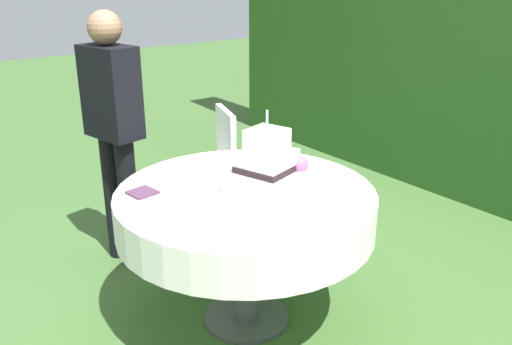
{
  "coord_description": "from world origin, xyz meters",
  "views": [
    {
      "loc": [
        2.06,
        -1.51,
        1.84
      ],
      "look_at": [
        0.04,
        0.04,
        0.87
      ],
      "focal_mm": 38.38,
      "sensor_mm": 36.0,
      "label": 1
    }
  ],
  "objects_px": {
    "garden_chair": "(213,159)",
    "napkin_stack": "(142,193)",
    "serving_plate_left": "(170,176)",
    "wedding_cake": "(268,169)",
    "standing_person": "(114,124)",
    "serving_plate_far": "(278,161)",
    "serving_plate_right": "(178,198)",
    "serving_plate_near": "(169,218)",
    "cake_table": "(246,211)"
  },
  "relations": [
    {
      "from": "garden_chair",
      "to": "cake_table",
      "type": "bearing_deg",
      "value": -24.73
    },
    {
      "from": "garden_chair",
      "to": "standing_person",
      "type": "relative_size",
      "value": 0.56
    },
    {
      "from": "serving_plate_near",
      "to": "garden_chair",
      "type": "height_order",
      "value": "garden_chair"
    },
    {
      "from": "standing_person",
      "to": "cake_table",
      "type": "bearing_deg",
      "value": 13.28
    },
    {
      "from": "wedding_cake",
      "to": "serving_plate_right",
      "type": "relative_size",
      "value": 2.88
    },
    {
      "from": "serving_plate_left",
      "to": "napkin_stack",
      "type": "bearing_deg",
      "value": -62.64
    },
    {
      "from": "cake_table",
      "to": "serving_plate_right",
      "type": "bearing_deg",
      "value": -109.99
    },
    {
      "from": "serving_plate_left",
      "to": "garden_chair",
      "type": "bearing_deg",
      "value": 133.48
    },
    {
      "from": "serving_plate_left",
      "to": "napkin_stack",
      "type": "height_order",
      "value": "napkin_stack"
    },
    {
      "from": "serving_plate_right",
      "to": "garden_chair",
      "type": "relative_size",
      "value": 0.16
    },
    {
      "from": "wedding_cake",
      "to": "serving_plate_far",
      "type": "relative_size",
      "value": 2.83
    },
    {
      "from": "serving_plate_right",
      "to": "garden_chair",
      "type": "height_order",
      "value": "garden_chair"
    },
    {
      "from": "serving_plate_far",
      "to": "napkin_stack",
      "type": "distance_m",
      "value": 0.84
    },
    {
      "from": "wedding_cake",
      "to": "napkin_stack",
      "type": "height_order",
      "value": "wedding_cake"
    },
    {
      "from": "wedding_cake",
      "to": "serving_plate_near",
      "type": "distance_m",
      "value": 0.57
    },
    {
      "from": "garden_chair",
      "to": "napkin_stack",
      "type": "bearing_deg",
      "value": -49.81
    },
    {
      "from": "serving_plate_far",
      "to": "serving_plate_right",
      "type": "xyz_separation_m",
      "value": [
        0.11,
        -0.73,
        0.0
      ]
    },
    {
      "from": "serving_plate_near",
      "to": "serving_plate_left",
      "type": "relative_size",
      "value": 1.11
    },
    {
      "from": "serving_plate_left",
      "to": "serving_plate_right",
      "type": "relative_size",
      "value": 0.84
    },
    {
      "from": "wedding_cake",
      "to": "napkin_stack",
      "type": "bearing_deg",
      "value": -124.38
    },
    {
      "from": "serving_plate_right",
      "to": "garden_chair",
      "type": "xyz_separation_m",
      "value": [
        -0.94,
        0.81,
        -0.23
      ]
    },
    {
      "from": "serving_plate_left",
      "to": "serving_plate_far",
      "type": "bearing_deg",
      "value": 75.11
    },
    {
      "from": "cake_table",
      "to": "serving_plate_far",
      "type": "xyz_separation_m",
      "value": [
        -0.23,
        0.4,
        0.12
      ]
    },
    {
      "from": "cake_table",
      "to": "napkin_stack",
      "type": "height_order",
      "value": "napkin_stack"
    },
    {
      "from": "serving_plate_left",
      "to": "garden_chair",
      "type": "height_order",
      "value": "garden_chair"
    },
    {
      "from": "standing_person",
      "to": "wedding_cake",
      "type": "bearing_deg",
      "value": 16.55
    },
    {
      "from": "garden_chair",
      "to": "standing_person",
      "type": "distance_m",
      "value": 0.83
    },
    {
      "from": "napkin_stack",
      "to": "garden_chair",
      "type": "bearing_deg",
      "value": 130.19
    },
    {
      "from": "wedding_cake",
      "to": "standing_person",
      "type": "relative_size",
      "value": 0.26
    },
    {
      "from": "serving_plate_right",
      "to": "napkin_stack",
      "type": "xyz_separation_m",
      "value": [
        -0.16,
        -0.11,
        0.0
      ]
    },
    {
      "from": "serving_plate_right",
      "to": "napkin_stack",
      "type": "height_order",
      "value": "napkin_stack"
    },
    {
      "from": "serving_plate_far",
      "to": "napkin_stack",
      "type": "relative_size",
      "value": 1.18
    },
    {
      "from": "cake_table",
      "to": "napkin_stack",
      "type": "relative_size",
      "value": 10.54
    },
    {
      "from": "serving_plate_far",
      "to": "serving_plate_right",
      "type": "distance_m",
      "value": 0.74
    },
    {
      "from": "cake_table",
      "to": "garden_chair",
      "type": "relative_size",
      "value": 1.49
    },
    {
      "from": "serving_plate_far",
      "to": "serving_plate_left",
      "type": "bearing_deg",
      "value": -104.89
    },
    {
      "from": "standing_person",
      "to": "serving_plate_near",
      "type": "bearing_deg",
      "value": -12.01
    },
    {
      "from": "cake_table",
      "to": "garden_chair",
      "type": "bearing_deg",
      "value": 155.27
    },
    {
      "from": "cake_table",
      "to": "serving_plate_near",
      "type": "bearing_deg",
      "value": -82.85
    },
    {
      "from": "napkin_stack",
      "to": "standing_person",
      "type": "relative_size",
      "value": 0.08
    },
    {
      "from": "serving_plate_left",
      "to": "standing_person",
      "type": "bearing_deg",
      "value": -177.28
    },
    {
      "from": "serving_plate_right",
      "to": "wedding_cake",
      "type": "bearing_deg",
      "value": 65.0
    },
    {
      "from": "cake_table",
      "to": "serving_plate_left",
      "type": "xyz_separation_m",
      "value": [
        -0.4,
        -0.21,
        0.12
      ]
    },
    {
      "from": "cake_table",
      "to": "standing_person",
      "type": "xyz_separation_m",
      "value": [
        -1.02,
        -0.24,
        0.27
      ]
    },
    {
      "from": "garden_chair",
      "to": "standing_person",
      "type": "height_order",
      "value": "standing_person"
    },
    {
      "from": "cake_table",
      "to": "serving_plate_far",
      "type": "bearing_deg",
      "value": 119.73
    },
    {
      "from": "standing_person",
      "to": "garden_chair",
      "type": "bearing_deg",
      "value": 92.72
    },
    {
      "from": "wedding_cake",
      "to": "garden_chair",
      "type": "distance_m",
      "value": 1.25
    },
    {
      "from": "wedding_cake",
      "to": "serving_plate_left",
      "type": "relative_size",
      "value": 3.42
    },
    {
      "from": "cake_table",
      "to": "serving_plate_near",
      "type": "height_order",
      "value": "serving_plate_near"
    }
  ]
}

